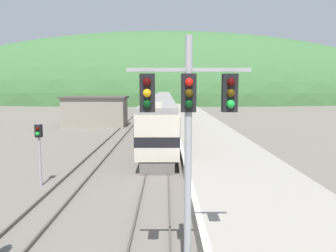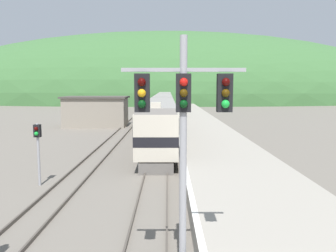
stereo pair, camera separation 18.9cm
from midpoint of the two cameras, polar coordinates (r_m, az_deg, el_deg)
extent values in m
cube|color=#4C443D|center=(73.75, -1.41, 2.55)|extent=(0.08, 180.00, 0.16)
cube|color=#4C443D|center=(73.74, -0.30, 2.55)|extent=(0.08, 180.00, 0.16)
cube|color=#4C443D|center=(74.01, -5.22, 2.54)|extent=(0.08, 180.00, 0.16)
cube|color=#4C443D|center=(73.90, -4.11, 2.54)|extent=(0.08, 180.00, 0.16)
cube|color=#9E9689|center=(53.94, 4.09, 1.36)|extent=(6.35, 140.00, 0.92)
cube|color=silver|center=(53.75, 0.84, 1.85)|extent=(0.24, 140.00, 0.01)
ellipsoid|color=#3D6B38|center=(138.87, -0.61, 4.54)|extent=(211.86, 95.34, 55.14)
cube|color=gray|center=(47.44, -12.60, 2.34)|extent=(8.44, 4.97, 4.03)
cube|color=#47423D|center=(47.33, -12.67, 4.91)|extent=(8.94, 5.47, 0.24)
cube|color=black|center=(31.67, -1.54, -2.57)|extent=(2.37, 20.58, 0.85)
cube|color=beige|center=(31.41, -1.55, 0.92)|extent=(2.89, 21.89, 3.03)
cube|color=black|center=(31.43, -1.55, 0.48)|extent=(2.92, 21.91, 0.67)
cube|color=black|center=(31.35, -1.56, 2.13)|extent=(2.91, 20.58, 0.91)
cube|color=gray|center=(31.28, -1.57, 4.04)|extent=(2.72, 21.89, 0.40)
cube|color=black|center=(21.58, -2.11, -0.02)|extent=(2.93, 2.20, 1.21)
cube|color=beige|center=(20.78, -2.19, 3.66)|extent=(0.64, 0.80, 0.36)
cube|color=slate|center=(21.16, -2.16, -7.46)|extent=(2.25, 0.40, 0.77)
cube|color=black|center=(53.38, -1.05, 1.28)|extent=(2.37, 18.88, 0.85)
cube|color=beige|center=(53.22, -1.06, 3.35)|extent=(2.89, 20.08, 3.03)
cube|color=black|center=(53.24, -1.06, 3.09)|extent=(2.92, 20.10, 0.67)
cube|color=black|center=(53.19, -1.06, 4.07)|extent=(2.91, 18.88, 0.91)
cube|color=gray|center=(53.15, -1.06, 5.20)|extent=(2.72, 20.08, 0.40)
cube|color=black|center=(74.29, -0.85, 2.85)|extent=(2.37, 18.88, 0.85)
cube|color=beige|center=(74.18, -0.85, 4.34)|extent=(2.89, 20.08, 3.03)
cube|color=black|center=(74.19, -0.85, 4.16)|extent=(2.92, 20.10, 0.67)
cube|color=black|center=(74.15, -0.85, 4.86)|extent=(2.91, 18.88, 0.91)
cube|color=gray|center=(74.12, -0.86, 5.67)|extent=(2.72, 20.08, 0.40)
cylinder|color=#9E9EA3|center=(9.04, 2.90, -6.80)|extent=(0.20, 0.20, 6.95)
cube|color=#9E9EA3|center=(8.80, 3.01, 9.74)|extent=(3.30, 0.10, 0.10)
cube|color=black|center=(8.80, -4.23, 5.76)|extent=(0.40, 0.28, 1.02)
sphere|color=#3C0504|center=(8.62, -4.32, 7.64)|extent=(0.22, 0.22, 0.22)
sphere|color=orange|center=(8.62, -4.31, 5.74)|extent=(0.22, 0.22, 0.22)
sphere|color=black|center=(8.63, -4.29, 3.84)|extent=(0.22, 0.22, 0.22)
cube|color=black|center=(8.79, 2.98, 5.77)|extent=(0.40, 0.28, 1.02)
sphere|color=red|center=(8.62, 3.06, 7.65)|extent=(0.22, 0.22, 0.22)
sphere|color=#412C05|center=(8.62, 3.05, 5.75)|extent=(0.22, 0.22, 0.22)
sphere|color=black|center=(8.63, 3.03, 3.85)|extent=(0.22, 0.22, 0.22)
cube|color=black|center=(8.92, 10.09, 5.69)|extent=(0.40, 0.28, 1.02)
sphere|color=#3C0504|center=(8.75, 10.33, 7.54)|extent=(0.22, 0.22, 0.22)
sphere|color=#412C05|center=(8.75, 10.29, 5.67)|extent=(0.22, 0.22, 0.22)
sphere|color=green|center=(8.76, 10.25, 3.80)|extent=(0.22, 0.22, 0.22)
cylinder|color=#9E9EA3|center=(19.92, -21.69, -4.72)|extent=(0.14, 0.14, 3.56)
cube|color=black|center=(19.70, -21.87, -0.79)|extent=(0.36, 0.28, 0.71)
sphere|color=#3C0504|center=(19.53, -22.07, -0.46)|extent=(0.22, 0.22, 0.22)
sphere|color=green|center=(19.56, -22.04, -1.26)|extent=(0.22, 0.22, 0.22)
camera|label=1|loc=(0.09, -90.21, -0.03)|focal=35.00mm
camera|label=2|loc=(0.09, 89.79, 0.03)|focal=35.00mm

